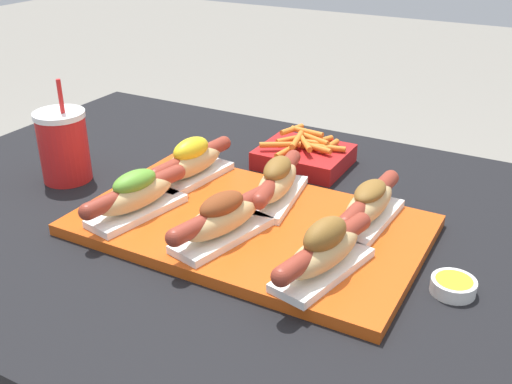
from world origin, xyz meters
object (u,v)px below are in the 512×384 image
hot_dog_1 (222,218)px  fries_basket (304,155)px  sauce_bowl (453,285)px  hot_dog_2 (324,250)px  serving_tray (250,225)px  drink_cup (64,146)px  hot_dog_3 (192,162)px  hot_dog_5 (369,204)px  hot_dog_0 (136,195)px  hot_dog_4 (277,181)px

hot_dog_1 → fries_basket: bearing=94.1°
sauce_bowl → fries_basket: (-0.35, 0.29, 0.01)m
hot_dog_2 → fries_basket: size_ratio=1.22×
serving_tray → fries_basket: 0.27m
hot_dog_2 → drink_cup: size_ratio=1.06×
hot_dog_3 → hot_dog_5: bearing=-0.2°
serving_tray → hot_dog_1: bearing=-96.3°
hot_dog_1 → hot_dog_5: (0.17, 0.15, -0.00)m
hot_dog_2 → hot_dog_3: (-0.32, 0.16, -0.00)m
sauce_bowl → hot_dog_2: bearing=-157.2°
hot_dog_2 → hot_dog_5: bearing=87.7°
hot_dog_3 → hot_dog_5: hot_dog_3 is taller
hot_dog_2 → hot_dog_5: (0.01, 0.16, -0.00)m
hot_dog_5 → serving_tray: bearing=-154.3°
hot_dog_1 → hot_dog_2: size_ratio=1.00×
hot_dog_0 → hot_dog_2: (0.32, -0.01, 0.00)m
hot_dog_4 → sauce_bowl: hot_dog_4 is taller
hot_dog_3 → fries_basket: hot_dog_3 is taller
hot_dog_0 → hot_dog_2: 0.32m
hot_dog_5 → sauce_bowl: size_ratio=3.48×
serving_tray → hot_dog_2: 0.18m
hot_dog_3 → drink_cup: (-0.23, -0.08, 0.01)m
hot_dog_2 → drink_cup: (-0.54, 0.08, 0.01)m
hot_dog_0 → sauce_bowl: size_ratio=3.43×
sauce_bowl → hot_dog_5: bearing=148.4°
hot_dog_4 → fries_basket: size_ratio=1.23×
serving_tray → hot_dog_0: size_ratio=2.60×
serving_tray → hot_dog_0: (-0.17, -0.07, 0.04)m
hot_dog_0 → hot_dog_2: bearing=-2.3°
hot_dog_1 → drink_cup: 0.39m
fries_basket → serving_tray: bearing=-83.3°
drink_cup → fries_basket: (0.35, 0.27, -0.05)m
hot_dog_3 → drink_cup: bearing=-161.3°
hot_dog_3 → serving_tray: bearing=-26.3°
serving_tray → drink_cup: 0.39m
hot_dog_1 → sauce_bowl: 0.33m
hot_dog_1 → sauce_bowl: size_ratio=3.40×
hot_dog_1 → fries_basket: size_ratio=1.22×
fries_basket → hot_dog_1: bearing=-85.9°
hot_dog_2 → hot_dog_3: bearing=153.2°
serving_tray → hot_dog_1: (-0.01, -0.07, 0.04)m
hot_dog_3 → drink_cup: 0.24m
serving_tray → fries_basket: fries_basket is taller
hot_dog_5 → hot_dog_3: bearing=179.8°
hot_dog_2 → sauce_bowl: 0.18m
sauce_bowl → drink_cup: 0.70m
serving_tray → sauce_bowl: (0.32, -0.01, 0.00)m
hot_dog_0 → sauce_bowl: bearing=6.3°
serving_tray → fries_basket: size_ratio=3.18×
hot_dog_5 → drink_cup: 0.56m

